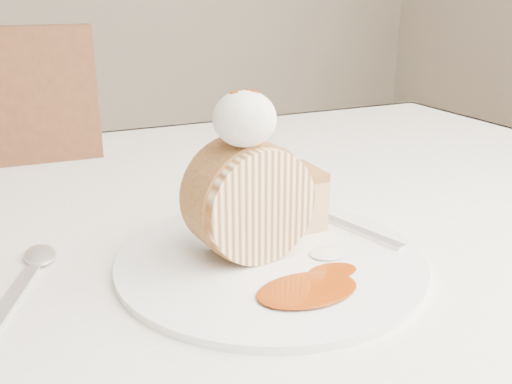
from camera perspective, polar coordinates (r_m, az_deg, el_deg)
name	(u,v)px	position (r m, az deg, el deg)	size (l,w,h in m)	color
table	(170,295)	(0.66, -8.63, -10.13)	(1.40, 0.90, 0.75)	silver
plate	(270,260)	(0.53, 1.46, -6.78)	(0.28, 0.28, 0.01)	white
roulade_slice	(249,200)	(0.51, -0.72, -0.80)	(0.10, 0.10, 0.06)	#FFE6B1
cake_chunk	(288,202)	(0.58, 3.21, -1.02)	(0.06, 0.06, 0.05)	#AA7640
whipped_cream	(245,119)	(0.48, -1.15, 7.33)	(0.05, 0.05, 0.05)	white
caramel_drizzle	(245,86)	(0.48, -1.12, 10.54)	(0.03, 0.02, 0.01)	#8A2F05
caramel_pool	(307,290)	(0.47, 5.14, -9.70)	(0.09, 0.06, 0.00)	#8A2F05
fork	(354,229)	(0.59, 9.74, -3.62)	(0.02, 0.17, 0.00)	silver
spoon	(6,308)	(0.49, -23.75, -10.60)	(0.03, 0.17, 0.00)	silver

